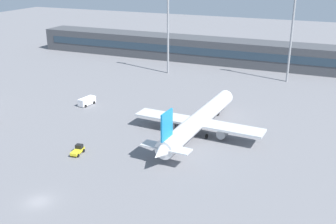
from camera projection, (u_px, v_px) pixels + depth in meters
name	position (u px, v px, depth m)	size (l,w,h in m)	color
ground_plane	(145.00, 120.00, 102.14)	(400.00, 400.00, 0.00)	slate
terminal_building	(220.00, 51.00, 157.60)	(154.75, 12.13, 9.00)	#3F4247
airplane_mid	(200.00, 119.00, 93.50)	(30.49, 43.70, 10.79)	white
baggage_tug_yellow	(78.00, 150.00, 84.07)	(2.18, 3.76, 1.75)	yellow
service_van_white	(87.00, 101.00, 112.27)	(2.96, 5.45, 2.08)	white
floodlight_tower_west	(292.00, 31.00, 128.61)	(3.20, 0.80, 28.90)	gray
floodlight_tower_east	(168.00, 26.00, 138.71)	(3.20, 0.80, 28.97)	gray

